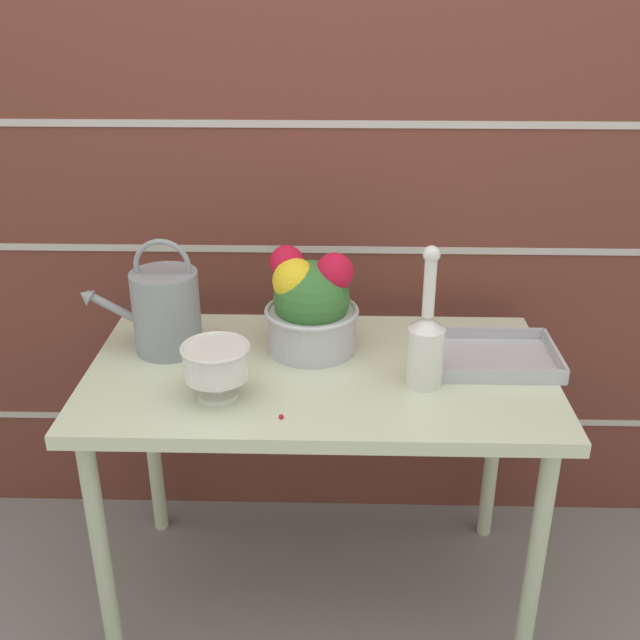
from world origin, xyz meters
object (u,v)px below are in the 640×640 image
at_px(flower_planter, 310,305).
at_px(wire_tray, 495,358).
at_px(watering_can, 165,310).
at_px(glass_decanter, 426,343).
at_px(crystal_pedestal_bowl, 216,363).

distance_m(flower_planter, wire_tray, 0.49).
relative_size(flower_planter, wire_tray, 0.89).
relative_size(watering_can, glass_decanter, 0.90).
bearing_deg(watering_can, crystal_pedestal_bowl, -55.15).
bearing_deg(crystal_pedestal_bowl, wire_tray, 15.90).
relative_size(watering_can, wire_tray, 1.02).
xyz_separation_m(glass_decanter, wire_tray, (0.20, 0.12, -0.10)).
xyz_separation_m(crystal_pedestal_bowl, wire_tray, (0.69, 0.20, -0.08)).
bearing_deg(flower_planter, watering_can, -178.33).
xyz_separation_m(crystal_pedestal_bowl, glass_decanter, (0.49, 0.07, 0.02)).
relative_size(watering_can, flower_planter, 1.15).
relative_size(crystal_pedestal_bowl, flower_planter, 0.58).
bearing_deg(watering_can, flower_planter, 1.67).
bearing_deg(crystal_pedestal_bowl, glass_decanter, 8.53).
bearing_deg(wire_tray, glass_decanter, -148.04).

